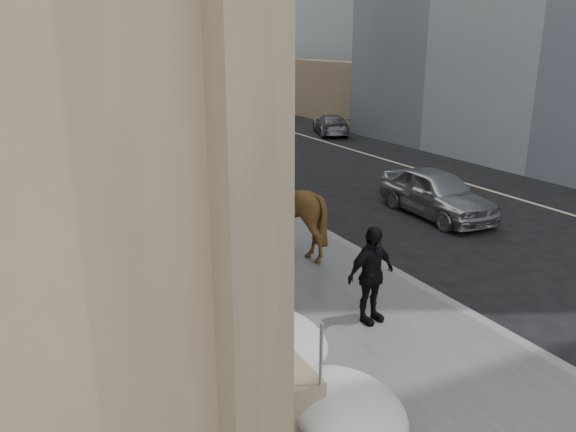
# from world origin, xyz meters

# --- Properties ---
(ground) EXTENTS (140.00, 140.00, 0.00)m
(ground) POSITION_xyz_m (0.00, 0.00, 0.00)
(ground) COLOR black
(ground) RESTS_ON ground
(sidewalk) EXTENTS (5.00, 80.00, 0.12)m
(sidewalk) POSITION_xyz_m (0.00, 10.00, 0.06)
(sidewalk) COLOR #4F5052
(sidewalk) RESTS_ON ground
(curb) EXTENTS (0.24, 80.00, 0.12)m
(curb) POSITION_xyz_m (2.62, 10.00, 0.06)
(curb) COLOR slate
(curb) RESTS_ON ground
(lane_line) EXTENTS (0.15, 70.00, 0.01)m
(lane_line) POSITION_xyz_m (10.50, 10.00, 0.01)
(lane_line) COLOR #BFB78C
(lane_line) RESTS_ON ground
(far_podium) EXTENTS (2.00, 80.00, 4.00)m
(far_podium) POSITION_xyz_m (15.50, 10.00, 2.00)
(far_podium) COLOR #7D6F50
(far_podium) RESTS_ON ground
(streetlight_mid) EXTENTS (1.71, 0.24, 8.00)m
(streetlight_mid) POSITION_xyz_m (2.74, 14.00, 4.58)
(streetlight_mid) COLOR #2D2D30
(streetlight_mid) RESTS_ON ground
(streetlight_far) EXTENTS (1.71, 0.24, 8.00)m
(streetlight_far) POSITION_xyz_m (2.74, 34.00, 4.58)
(streetlight_far) COLOR #2D2D30
(streetlight_far) RESTS_ON ground
(traffic_signal) EXTENTS (4.10, 0.22, 6.00)m
(traffic_signal) POSITION_xyz_m (2.07, 22.00, 4.00)
(traffic_signal) COLOR #2D2D30
(traffic_signal) RESTS_ON ground
(snow_bank) EXTENTS (1.70, 18.10, 0.76)m
(snow_bank) POSITION_xyz_m (-1.42, 8.11, 0.47)
(snow_bank) COLOR silver
(snow_bank) RESTS_ON sidewalk
(mounted_horse_left) EXTENTS (1.34, 2.68, 2.76)m
(mounted_horse_left) POSITION_xyz_m (-1.04, 1.51, 1.27)
(mounted_horse_left) COLOR #512918
(mounted_horse_left) RESTS_ON sidewalk
(mounted_horse_right) EXTENTS (2.06, 2.26, 2.78)m
(mounted_horse_right) POSITION_xyz_m (0.69, 4.39, 1.33)
(mounted_horse_right) COLOR #422B12
(mounted_horse_right) RESTS_ON sidewalk
(pedestrian) EXTENTS (1.16, 0.63, 1.87)m
(pedestrian) POSITION_xyz_m (0.66, 0.41, 1.06)
(pedestrian) COLOR black
(pedestrian) RESTS_ON sidewalk
(car_silver) EXTENTS (1.96, 4.39, 1.47)m
(car_silver) POSITION_xyz_m (6.62, 5.42, 0.73)
(car_silver) COLOR #A6A8AE
(car_silver) RESTS_ON ground
(car_grey) EXTENTS (3.00, 4.43, 1.19)m
(car_grey) POSITION_xyz_m (12.09, 20.85, 0.60)
(car_grey) COLOR slate
(car_grey) RESTS_ON ground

